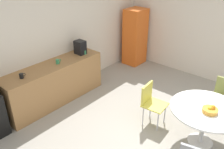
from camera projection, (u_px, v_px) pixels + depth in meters
name	position (u px, v px, depth m)	size (l,w,h in m)	color
ground_plane	(166.00, 146.00, 4.22)	(6.00, 6.00, 0.00)	#9E998E
wall_back	(53.00, 39.00, 5.36)	(6.00, 0.10, 2.60)	silver
counter_block	(55.00, 83.00, 5.32)	(2.36, 0.60, 0.90)	#9E7042
locker_cabinet	(135.00, 37.00, 7.04)	(0.60, 0.50, 1.63)	orange
round_table	(206.00, 114.00, 4.03)	(1.21, 1.21, 0.74)	silver
chair_olive	(223.00, 94.00, 4.78)	(0.43, 0.43, 0.83)	silver
chair_yellow	(151.00, 100.00, 4.60)	(0.46, 0.46, 0.83)	silver
fruit_bowl	(210.00, 110.00, 3.85)	(0.25, 0.25, 0.13)	gold
mug_white	(85.00, 52.00, 5.62)	(0.13, 0.08, 0.09)	#338C59
mug_green	(22.00, 76.00, 4.55)	(0.13, 0.08, 0.09)	black
mug_red	(58.00, 61.00, 5.15)	(0.13, 0.08, 0.09)	#338C59
coffee_maker	(80.00, 47.00, 5.59)	(0.20, 0.24, 0.32)	black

